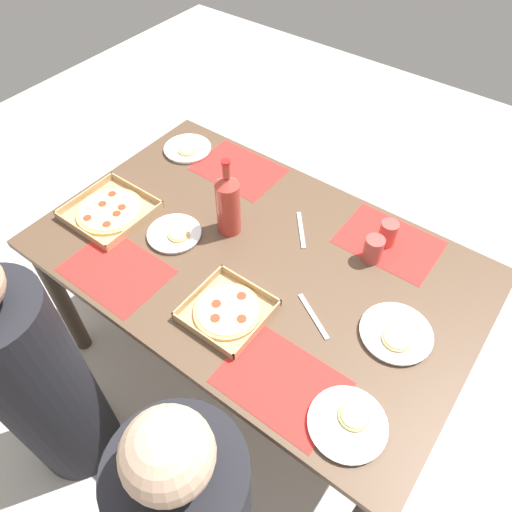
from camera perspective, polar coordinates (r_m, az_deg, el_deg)
The scene contains 18 objects.
ground_plane at distance 2.36m, azimuth -0.00°, elevation -12.18°, with size 6.00×6.00×0.00m, color beige.
dining_table at distance 1.81m, azimuth -0.00°, elevation -2.13°, with size 1.59×1.00×0.76m.
placemat_near_left at distance 1.84m, azimuth 15.61°, elevation 1.61°, with size 0.36×0.26×0.00m, color red.
placemat_near_right at distance 2.09m, azimuth -2.10°, elevation 10.32°, with size 0.36×0.26×0.00m, color red.
placemat_far_left at distance 1.46m, azimuth 3.06°, elevation -14.85°, with size 0.36×0.26×0.00m, color red.
placemat_far_right at distance 1.76m, azimuth -16.39°, elevation -1.66°, with size 0.36×0.26×0.00m, color red.
pizza_box_edge_far at distance 1.57m, azimuth -3.44°, elevation -6.58°, with size 0.25×0.25×0.04m.
pizza_box_corner_right at distance 1.96m, azimuth -17.05°, elevation 5.15°, with size 0.30×0.30×0.04m.
plate_middle at distance 1.42m, azimuth 10.96°, elevation -19.06°, with size 0.22×0.22×0.03m.
plate_near_left at distance 1.59m, azimuth 16.40°, elevation -8.94°, with size 0.23×0.23×0.03m.
plate_far_right at distance 2.21m, azimuth -8.19°, elevation 12.57°, with size 0.21×0.21×0.03m.
plate_far_left at distance 1.82m, azimuth -9.69°, elevation 2.63°, with size 0.20×0.20×0.03m.
soda_bottle at distance 1.73m, azimuth -3.35°, elevation 6.30°, with size 0.09×0.09×0.32m.
cup_red at distance 1.74m, azimuth 13.85°, elevation 0.78°, with size 0.07×0.07×0.10m, color #BF4742.
cup_dark at distance 1.80m, azimuth 15.49°, elevation 2.63°, with size 0.07×0.07×0.10m, color #BF4742.
fork_by_near_right at distance 1.83m, azimuth 5.42°, elevation 3.13°, with size 0.19×0.02×0.01m, color #B7B7BC.
fork_by_far_left at distance 1.58m, azimuth 6.87°, elevation -7.16°, with size 0.19×0.02×0.01m, color #B7B7BC.
diner_right_seat at distance 1.85m, azimuth -24.35°, elevation -13.85°, with size 0.32×0.32×1.20m.
Camera 1 is at (-0.68, 0.91, 2.07)m, focal length 33.43 mm.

